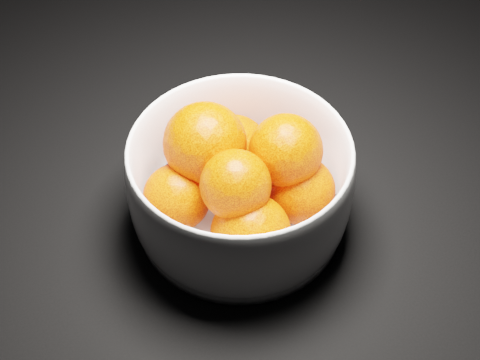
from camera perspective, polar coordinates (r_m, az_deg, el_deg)
name	(u,v)px	position (r m, az deg, el deg)	size (l,w,h in m)	color
bowl	(240,184)	(0.63, 0.00, -0.32)	(0.21, 0.21, 0.10)	white
orange_pile	(240,176)	(0.63, -0.02, 0.34)	(0.18, 0.18, 0.12)	#ED3E06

